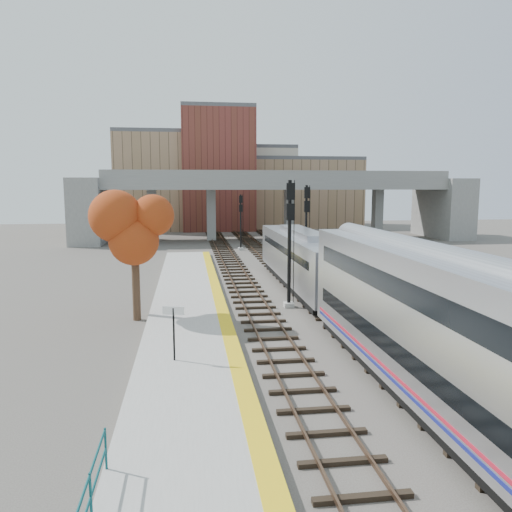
{
  "coord_description": "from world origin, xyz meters",
  "views": [
    {
      "loc": [
        -7.24,
        -24.19,
        7.47
      ],
      "look_at": [
        -2.43,
        10.86,
        2.5
      ],
      "focal_mm": 35.0,
      "sensor_mm": 36.0,
      "label": 1
    }
  ],
  "objects": [
    {
      "name": "locomotive",
      "position": [
        1.0,
        10.99,
        2.28
      ],
      "size": [
        3.02,
        19.05,
        4.1
      ],
      "color": "#A8AAB2",
      "rests_on": "ground"
    },
    {
      "name": "tracks",
      "position": [
        0.93,
        12.5,
        0.08
      ],
      "size": [
        10.7,
        95.0,
        0.25
      ],
      "color": "black",
      "rests_on": "ground"
    },
    {
      "name": "car_b",
      "position": [
        14.16,
        26.64,
        0.69
      ],
      "size": [
        1.91,
        4.11,
        1.31
      ],
      "primitive_type": "imported",
      "rotation": [
        0.0,
        0.0,
        -0.14
      ],
      "color": "#99999E",
      "rests_on": "parking_lot"
    },
    {
      "name": "car_c",
      "position": [
        17.6,
        31.23,
        0.58
      ],
      "size": [
        1.69,
        3.78,
        1.08
      ],
      "primitive_type": "imported",
      "rotation": [
        0.0,
        0.0,
        -0.05
      ],
      "color": "#99999E",
      "rests_on": "parking_lot"
    },
    {
      "name": "signal_mast_mid",
      "position": [
        3.0,
        18.17,
        3.84
      ],
      "size": [
        0.6,
        0.64,
        7.55
      ],
      "color": "#9E9E99",
      "rests_on": "ground"
    },
    {
      "name": "yellow_strip",
      "position": [
        -5.35,
        0.0,
        0.35
      ],
      "size": [
        0.7,
        60.0,
        0.01
      ],
      "primitive_type": "cube",
      "color": "yellow",
      "rests_on": "platform"
    },
    {
      "name": "platform",
      "position": [
        -7.25,
        0.0,
        0.17
      ],
      "size": [
        4.5,
        60.0,
        0.35
      ],
      "primitive_type": "cube",
      "color": "#9E9E99",
      "rests_on": "ground"
    },
    {
      "name": "car_a",
      "position": [
        12.84,
        23.68,
        0.68
      ],
      "size": [
        1.93,
        3.9,
        1.28
      ],
      "primitive_type": "imported",
      "rotation": [
        0.0,
        0.0,
        0.11
      ],
      "color": "#99999E",
      "rests_on": "parking_lot"
    },
    {
      "name": "coach",
      "position": [
        1.0,
        -11.62,
        2.8
      ],
      "size": [
        3.03,
        25.0,
        5.0
      ],
      "color": "#A8AAB2",
      "rests_on": "ground"
    },
    {
      "name": "buildings_far",
      "position": [
        1.26,
        66.57,
        7.88
      ],
      "size": [
        43.0,
        21.0,
        20.6
      ],
      "color": "#967457",
      "rests_on": "ground"
    },
    {
      "name": "parking_lot",
      "position": [
        14.0,
        28.0,
        0.02
      ],
      "size": [
        14.0,
        18.0,
        0.04
      ],
      "primitive_type": "cube",
      "color": "black",
      "rests_on": "ground"
    },
    {
      "name": "ground",
      "position": [
        0.0,
        0.0,
        0.0
      ],
      "size": [
        160.0,
        160.0,
        0.0
      ],
      "primitive_type": "plane",
      "color": "#47423D",
      "rests_on": "ground"
    },
    {
      "name": "signal_mast_far",
      "position": [
        -1.1,
        33.56,
        3.13
      ],
      "size": [
        0.6,
        0.64,
        6.51
      ],
      "color": "#9E9E99",
      "rests_on": "ground"
    },
    {
      "name": "station_sign",
      "position": [
        -7.89,
        -4.14,
        1.98
      ],
      "size": [
        0.89,
        0.26,
        2.27
      ],
      "rotation": [
        0.0,
        0.0,
        -0.24
      ],
      "color": "black",
      "rests_on": "platform"
    },
    {
      "name": "tree",
      "position": [
        -10.16,
        3.75,
        5.11
      ],
      "size": [
        3.6,
        3.6,
        6.89
      ],
      "color": "#382619",
      "rests_on": "ground"
    },
    {
      "name": "signal_mast_near",
      "position": [
        -1.1,
        5.45,
        4.02
      ],
      "size": [
        0.6,
        0.64,
        7.83
      ],
      "color": "#9E9E99",
      "rests_on": "ground"
    },
    {
      "name": "overpass",
      "position": [
        4.92,
        45.0,
        5.81
      ],
      "size": [
        54.0,
        12.0,
        9.5
      ],
      "color": "slate",
      "rests_on": "ground"
    }
  ]
}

